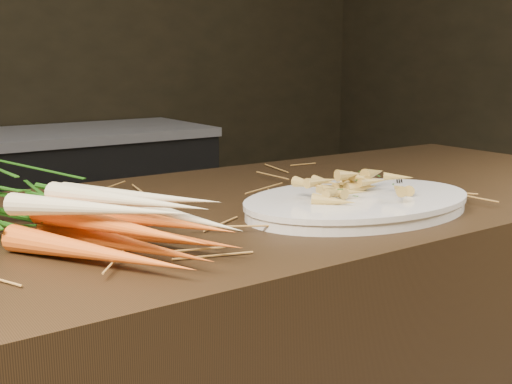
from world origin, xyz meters
The scene contains 6 objects.
back_counter centered at (0.30, 2.18, 0.42)m, with size 1.82×0.62×0.84m.
straw_bedding centered at (0.00, 0.30, 0.91)m, with size 1.40×0.60×0.02m, color olive, non-canonical shape.
root_veg_bunch centered at (-0.06, 0.26, 0.95)m, with size 0.37×0.54×0.10m.
serving_platter centered at (0.42, 0.14, 0.91)m, with size 0.41×0.27×0.02m, color white, non-canonical shape.
roasted_veg_heap centered at (0.42, 0.14, 0.94)m, with size 0.20×0.15×0.05m, color #B48F34, non-canonical shape.
serving_fork centered at (0.56, 0.11, 0.92)m, with size 0.01×0.15×0.00m, color silver.
Camera 1 is at (-0.32, -0.62, 1.15)m, focal length 45.00 mm.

